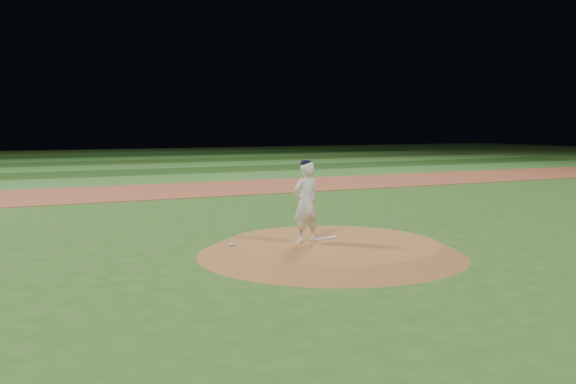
% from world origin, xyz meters
% --- Properties ---
extents(ground, '(120.00, 120.00, 0.00)m').
position_xyz_m(ground, '(0.00, 0.00, 0.00)').
color(ground, '#2F5E1E').
rests_on(ground, ground).
extents(infield_dirt_band, '(70.00, 6.00, 0.02)m').
position_xyz_m(infield_dirt_band, '(0.00, 14.00, 0.01)').
color(infield_dirt_band, '#9E4D31').
rests_on(infield_dirt_band, ground).
extents(outfield_stripe_0, '(70.00, 5.00, 0.02)m').
position_xyz_m(outfield_stripe_0, '(0.00, 19.50, 0.01)').
color(outfield_stripe_0, '#347229').
rests_on(outfield_stripe_0, ground).
extents(outfield_stripe_1, '(70.00, 5.00, 0.02)m').
position_xyz_m(outfield_stripe_1, '(0.00, 24.50, 0.01)').
color(outfield_stripe_1, '#1D4415').
rests_on(outfield_stripe_1, ground).
extents(outfield_stripe_2, '(70.00, 5.00, 0.02)m').
position_xyz_m(outfield_stripe_2, '(0.00, 29.50, 0.01)').
color(outfield_stripe_2, '#36742A').
rests_on(outfield_stripe_2, ground).
extents(outfield_stripe_3, '(70.00, 5.00, 0.02)m').
position_xyz_m(outfield_stripe_3, '(0.00, 34.50, 0.01)').
color(outfield_stripe_3, '#234817').
rests_on(outfield_stripe_3, ground).
extents(outfield_stripe_4, '(70.00, 5.00, 0.02)m').
position_xyz_m(outfield_stripe_4, '(0.00, 39.50, 0.01)').
color(outfield_stripe_4, '#367229').
rests_on(outfield_stripe_4, ground).
extents(outfield_stripe_5, '(70.00, 5.00, 0.02)m').
position_xyz_m(outfield_stripe_5, '(0.00, 44.50, 0.01)').
color(outfield_stripe_5, '#184616').
rests_on(outfield_stripe_5, ground).
extents(pitchers_mound, '(5.50, 5.50, 0.25)m').
position_xyz_m(pitchers_mound, '(0.00, 0.00, 0.12)').
color(pitchers_mound, '#9F6331').
rests_on(pitchers_mound, ground).
extents(pitching_rubber, '(0.61, 0.23, 0.03)m').
position_xyz_m(pitching_rubber, '(0.09, 0.39, 0.26)').
color(pitching_rubber, beige).
rests_on(pitching_rubber, pitchers_mound).
extents(rosin_bag, '(0.12, 0.12, 0.06)m').
position_xyz_m(rosin_bag, '(-1.97, 0.55, 0.28)').
color(rosin_bag, silver).
rests_on(rosin_bag, pitchers_mound).
extents(pitcher_on_mound, '(0.66, 0.49, 1.70)m').
position_xyz_m(pitcher_on_mound, '(-0.47, 0.24, 1.09)').
color(pitcher_on_mound, white).
rests_on(pitcher_on_mound, pitchers_mound).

